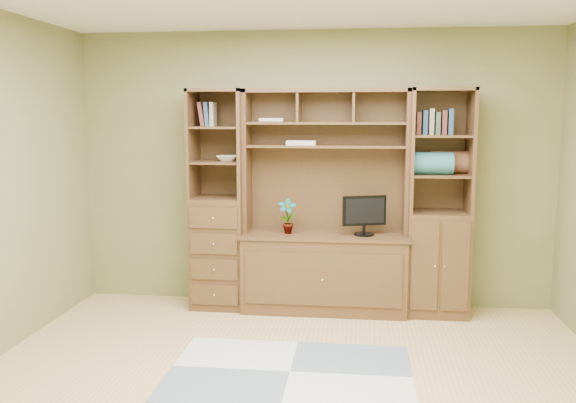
# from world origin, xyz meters

# --- Properties ---
(room) EXTENTS (4.60, 4.10, 2.64)m
(room) POSITION_xyz_m (0.00, 0.00, 1.30)
(room) COLOR tan
(room) RESTS_ON ground
(center_hutch) EXTENTS (1.54, 0.53, 2.05)m
(center_hutch) POSITION_xyz_m (0.13, 1.73, 1.02)
(center_hutch) COLOR #4C301A
(center_hutch) RESTS_ON ground
(left_tower) EXTENTS (0.50, 0.45, 2.05)m
(left_tower) POSITION_xyz_m (-0.87, 1.77, 1.02)
(left_tower) COLOR #4C301A
(left_tower) RESTS_ON ground
(right_tower) EXTENTS (0.55, 0.45, 2.05)m
(right_tower) POSITION_xyz_m (1.15, 1.77, 1.02)
(right_tower) COLOR #4C301A
(right_tower) RESTS_ON ground
(rug) EXTENTS (1.72, 1.14, 0.01)m
(rug) POSITION_xyz_m (-0.03, 0.30, 0.01)
(rug) COLOR #9EA3A3
(rug) RESTS_ON ground
(monitor) EXTENTS (0.45, 0.31, 0.50)m
(monitor) POSITION_xyz_m (0.49, 1.70, 0.98)
(monitor) COLOR black
(monitor) RESTS_ON center_hutch
(orchid) EXTENTS (0.17, 0.12, 0.33)m
(orchid) POSITION_xyz_m (-0.21, 1.70, 0.89)
(orchid) COLOR #B04D3B
(orchid) RESTS_ON center_hutch
(magazines) EXTENTS (0.27, 0.20, 0.04)m
(magazines) POSITION_xyz_m (-0.09, 1.82, 1.56)
(magazines) COLOR beige
(magazines) RESTS_ON center_hutch
(bowl) EXTENTS (0.21, 0.21, 0.05)m
(bowl) POSITION_xyz_m (-0.78, 1.77, 1.42)
(bowl) COLOR white
(bowl) RESTS_ON left_tower
(blanket_teal) EXTENTS (0.34, 0.20, 0.20)m
(blanket_teal) POSITION_xyz_m (1.09, 1.73, 1.39)
(blanket_teal) COLOR #29676C
(blanket_teal) RESTS_ON right_tower
(blanket_red) EXTENTS (0.37, 0.20, 0.20)m
(blanket_red) POSITION_xyz_m (1.27, 1.85, 1.39)
(blanket_red) COLOR brown
(blanket_red) RESTS_ON right_tower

